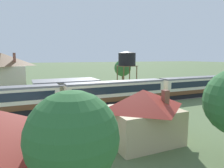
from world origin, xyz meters
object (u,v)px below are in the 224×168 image
Objects in this scene: water_tower at (127,59)px; cottage_red_roof at (0,150)px; passenger_train at (118,91)px; parked_car_orange at (146,110)px; cottage_red_roof_2 at (143,115)px; station_house_brown_roof at (2,73)px; station_building at (66,88)px; yard_tree_1 at (73,137)px; yard_tree_0 at (123,68)px.

water_tower reaches higher than cottage_red_roof.
passenger_train is 12.06× the size of parked_car_orange.
parked_car_orange is at bearing 54.30° from cottage_red_roof_2.
cottage_red_roof reaches higher than cottage_red_roof_2.
station_house_brown_roof is 37.31m from cottage_red_roof_2.
passenger_train is at bearing -56.24° from station_building.
station_building is 1.91× the size of yard_tree_1.
water_tower is at bearing -23.79° from parked_car_orange.
cottage_red_roof_2 is 0.92× the size of yard_tree_0.
cottage_red_roof reaches higher than station_building.
water_tower is at bearing -106.55° from yard_tree_0.
yard_tree_1 is (-22.08, -36.17, -3.09)m from water_tower.
water_tower is at bearing 58.60° from yard_tree_1.
station_building is at bearing -171.69° from water_tower.
yard_tree_0 reaches higher than cottage_red_roof_2.
cottage_red_roof_2 is at bearing -113.86° from yard_tree_0.
passenger_train is 27.31m from station_house_brown_roof.
passenger_train is 7.36× the size of yard_tree_0.
yard_tree_0 is at bearing 24.57° from station_building.
parked_car_orange is at bearing 31.14° from cottage_red_roof.
station_house_brown_roof is at bearing 146.91° from station_building.
passenger_train is at bearing 59.89° from yard_tree_1.
parked_car_orange is at bearing -83.10° from passenger_train.
water_tower is 1.43× the size of yard_tree_1.
cottage_red_roof is (2.77, -37.07, -2.08)m from station_house_brown_roof.
yard_tree_1 is at bearing -119.58° from yard_tree_0.
passenger_train is 6.11× the size of cottage_red_roof.
passenger_train is 5.74× the size of water_tower.
yard_tree_1 is (6.22, -41.95, 0.00)m from station_house_brown_roof.
station_building is 1.72× the size of yard_tree_0.
passenger_train is 24.81m from cottage_red_roof.
station_building is 1.42× the size of cottage_red_roof.
parked_car_orange is 21.57m from yard_tree_1.
passenger_train is 15.99m from cottage_red_roof_2.
cottage_red_roof_2 is at bearing 13.60° from cottage_red_roof.
water_tower reaches higher than yard_tree_1.
yard_tree_0 is (10.38, 18.79, 3.03)m from passenger_train.
station_house_brown_roof reaches higher than cottage_red_roof_2.
cottage_red_roof_2 reaches higher than parked_car_orange.
station_building is at bearing 95.50° from cottage_red_roof_2.
station_building is 17.16m from water_tower.
yard_tree_1 is (-8.71, -7.82, 2.11)m from cottage_red_roof_2.
cottage_red_roof_2 is 1.02× the size of yard_tree_1.
parked_car_orange is (5.59, 7.78, -2.07)m from cottage_red_roof_2.
cottage_red_roof is 1.34× the size of yard_tree_1.
yard_tree_0 is at bearing 60.42° from yard_tree_1.
yard_tree_1 is at bearing -81.57° from station_house_brown_roof.
water_tower is (8.69, 13.08, 5.60)m from passenger_train.
cottage_red_roof_2 is at bearing -84.50° from station_building.
station_house_brown_roof is 1.45× the size of cottage_red_roof_2.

